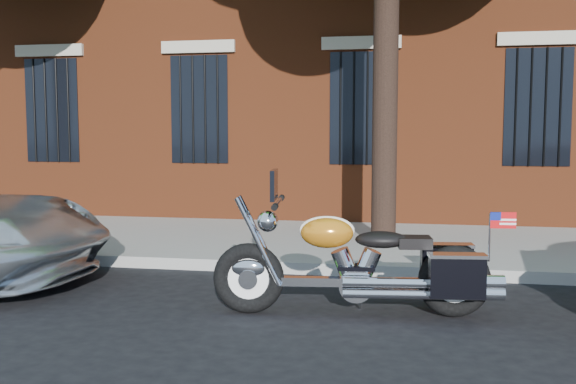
# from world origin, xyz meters

# --- Properties ---
(ground) EXTENTS (120.00, 120.00, 0.00)m
(ground) POSITION_xyz_m (0.00, 0.00, 0.00)
(ground) COLOR black
(ground) RESTS_ON ground
(curb) EXTENTS (40.00, 0.16, 0.15)m
(curb) POSITION_xyz_m (0.00, 1.38, 0.07)
(curb) COLOR gray
(curb) RESTS_ON ground
(sidewalk) EXTENTS (40.00, 3.60, 0.15)m
(sidewalk) POSITION_xyz_m (0.00, 3.26, 0.07)
(sidewalk) COLOR gray
(sidewalk) RESTS_ON ground
(motorcycle) EXTENTS (2.84, 0.98, 1.42)m
(motorcycle) POSITION_xyz_m (0.44, -0.37, 0.48)
(motorcycle) COLOR black
(motorcycle) RESTS_ON ground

